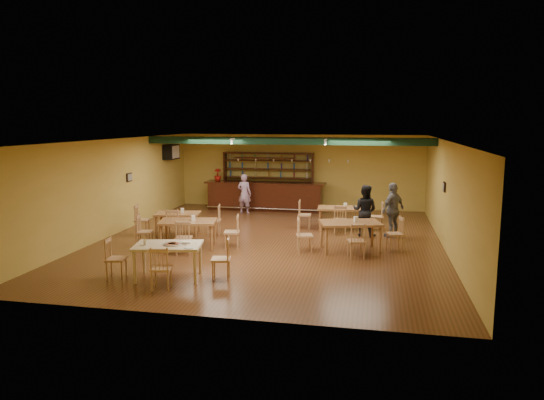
% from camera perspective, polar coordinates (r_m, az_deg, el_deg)
% --- Properties ---
extents(floor, '(12.00, 12.00, 0.00)m').
position_cam_1_polar(floor, '(15.17, -0.28, -4.65)').
color(floor, '#513217').
rests_on(floor, ground).
extents(ceiling_beam, '(10.00, 0.30, 0.25)m').
position_cam_1_polar(ceiling_beam, '(17.51, 1.59, 6.67)').
color(ceiling_beam, black).
rests_on(ceiling_beam, ceiling).
extents(track_rail_left, '(0.05, 2.50, 0.05)m').
position_cam_1_polar(track_rail_left, '(18.48, -3.63, 6.99)').
color(track_rail_left, silver).
rests_on(track_rail_left, ceiling).
extents(track_rail_right, '(0.05, 2.50, 0.05)m').
position_cam_1_polar(track_rail_right, '(17.92, 6.37, 6.89)').
color(track_rail_right, silver).
rests_on(track_rail_right, ceiling).
extents(ac_unit, '(0.34, 0.70, 0.48)m').
position_cam_1_polar(ac_unit, '(20.24, -11.28, 5.34)').
color(ac_unit, silver).
rests_on(ac_unit, wall_left).
extents(picture_left, '(0.04, 0.34, 0.28)m').
position_cam_1_polar(picture_left, '(17.48, -15.77, 2.48)').
color(picture_left, black).
rests_on(picture_left, wall_left).
extents(picture_right, '(0.04, 0.34, 0.28)m').
position_cam_1_polar(picture_right, '(15.18, 18.82, 1.41)').
color(picture_right, black).
rests_on(picture_right, wall_right).
extents(bar_counter, '(4.83, 0.85, 1.13)m').
position_cam_1_polar(bar_counter, '(20.27, -0.79, 0.44)').
color(bar_counter, black).
rests_on(bar_counter, ground).
extents(back_bar_hutch, '(3.74, 0.40, 2.28)m').
position_cam_1_polar(back_bar_hutch, '(20.80, -0.42, 2.26)').
color(back_bar_hutch, black).
rests_on(back_bar_hutch, ground).
extents(poinsettia, '(0.37, 0.37, 0.51)m').
position_cam_1_polar(poinsettia, '(20.67, -6.13, 2.85)').
color(poinsettia, '#A0170E').
rests_on(poinsettia, bar_counter).
extents(dining_table_a, '(1.51, 1.07, 0.69)m').
position_cam_1_polar(dining_table_a, '(16.28, -10.54, -2.62)').
color(dining_table_a, brown).
rests_on(dining_table_a, ground).
extents(dining_table_b, '(1.52, 0.97, 0.74)m').
position_cam_1_polar(dining_table_b, '(16.87, 7.69, -2.06)').
color(dining_table_b, brown).
rests_on(dining_table_b, ground).
extents(dining_table_c, '(1.71, 1.22, 0.78)m').
position_cam_1_polar(dining_table_c, '(14.52, -9.40, -3.81)').
color(dining_table_c, brown).
rests_on(dining_table_c, ground).
extents(dining_table_d, '(1.82, 1.37, 0.81)m').
position_cam_1_polar(dining_table_d, '(14.15, 8.78, -4.07)').
color(dining_table_d, brown).
rests_on(dining_table_d, ground).
extents(near_table, '(1.65, 1.23, 0.80)m').
position_cam_1_polar(near_table, '(11.82, -11.57, -6.78)').
color(near_table, beige).
rests_on(near_table, ground).
extents(pizza_tray, '(0.54, 0.54, 0.01)m').
position_cam_1_polar(pizza_tray, '(11.68, -11.15, -4.90)').
color(pizza_tray, silver).
rests_on(pizza_tray, near_table).
extents(parmesan_shaker, '(0.09, 0.09, 0.11)m').
position_cam_1_polar(parmesan_shaker, '(11.76, -14.10, -4.67)').
color(parmesan_shaker, '#EAE5C6').
rests_on(parmesan_shaker, near_table).
extents(napkin_stack, '(0.21, 0.17, 0.03)m').
position_cam_1_polar(napkin_stack, '(11.77, -9.56, -4.71)').
color(napkin_stack, white).
rests_on(napkin_stack, near_table).
extents(pizza_server, '(0.33, 0.17, 0.00)m').
position_cam_1_polar(pizza_server, '(11.67, -10.33, -4.85)').
color(pizza_server, silver).
rests_on(pizza_server, pizza_tray).
extents(side_plate, '(0.26, 0.26, 0.01)m').
position_cam_1_polar(side_plate, '(11.32, -9.32, -5.31)').
color(side_plate, white).
rests_on(side_plate, near_table).
extents(patron_bar, '(0.61, 0.45, 1.54)m').
position_cam_1_polar(patron_bar, '(19.59, -3.13, 0.73)').
color(patron_bar, purple).
rests_on(patron_bar, ground).
extents(patron_right_a, '(0.92, 0.80, 1.60)m').
position_cam_1_polar(patron_right_a, '(15.98, 10.39, -1.17)').
color(patron_right_a, black).
rests_on(patron_right_a, ground).
extents(patron_right_b, '(0.94, 1.03, 1.69)m').
position_cam_1_polar(patron_right_b, '(16.02, 13.46, -1.08)').
color(patron_right_b, slate).
rests_on(patron_right_b, ground).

